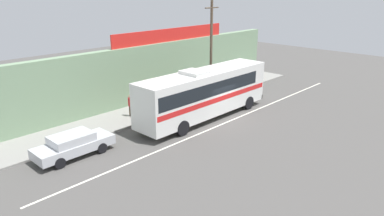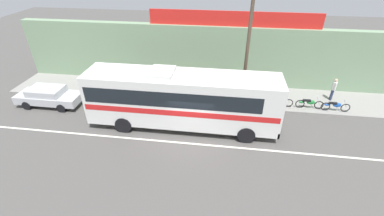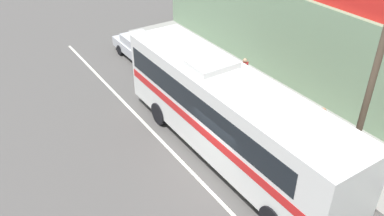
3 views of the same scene
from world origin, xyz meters
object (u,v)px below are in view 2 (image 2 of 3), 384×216
Objects in this scene: pedestrian_far_left at (143,80)px; utility_pole at (247,49)px; motorcycle_red at (335,106)px; pedestrian_far_right at (334,88)px; motorcycle_black at (309,103)px; parked_car at (49,96)px; motorcycle_blue at (279,101)px; intercity_bus at (181,97)px; pedestrian_near_shop at (211,86)px.

utility_pole is at bearing -9.63° from pedestrian_far_left.
pedestrian_far_right is (0.24, 1.62, 0.58)m from motorcycle_red.
pedestrian_far_right reaches higher than motorcycle_black.
pedestrian_far_left is at bearing 175.53° from motorcycle_red.
utility_pole is at bearing -164.71° from pedestrian_far_right.
parked_car reaches higher than motorcycle_black.
pedestrian_far_left reaches higher than motorcycle_blue.
motorcycle_blue is 4.26m from pedestrian_far_right.
motorcycle_blue is at bearing -159.52° from pedestrian_far_right.
intercity_bus is at bearing -47.00° from pedestrian_far_left.
motorcycle_black is at bearing -142.58° from pedestrian_far_right.
pedestrian_far_right is (3.95, 1.48, 0.58)m from motorcycle_blue.
motorcycle_black is 1.10× the size of pedestrian_far_right.
motorcycle_red is 1.73m from pedestrian_far_right.
motorcycle_black is 6.98m from pedestrian_near_shop.
utility_pole reaches higher than parked_car.
parked_car is 14.30m from utility_pole.
pedestrian_far_right is (6.62, 1.81, -3.22)m from utility_pole.
motorcycle_blue is (2.67, 0.33, -3.80)m from utility_pole.
intercity_bus is at bearing -156.73° from pedestrian_far_right.
intercity_bus reaches higher than parked_car.
pedestrian_far_left is at bearing -177.89° from pedestrian_far_right.
intercity_bus is 1.43× the size of utility_pole.
pedestrian_near_shop is (-2.23, 0.96, -3.24)m from utility_pole.
pedestrian_far_right is (1.93, 1.47, 0.58)m from motorcycle_black.
pedestrian_near_shop is at bearing -174.54° from pedestrian_far_right.
motorcycle_red and motorcycle_black have the same top height.
intercity_bus is 4.13m from pedestrian_near_shop.
pedestrian_far_left is at bearing 170.37° from utility_pole.
pedestrian_far_left reaches higher than motorcycle_black.
motorcycle_blue is (-3.72, 0.14, 0.00)m from motorcycle_red.
parked_car is at bearing -168.09° from pedestrian_near_shop.
motorcycle_blue is 1.10× the size of pedestrian_near_shop.
motorcycle_red is at bearing 4.72° from parked_car.
motorcycle_red and motorcycle_blue have the same top height.
parked_car is 18.54m from motorcycle_black.
parked_car is 2.36× the size of motorcycle_red.
pedestrian_near_shop reaches higher than motorcycle_black.
intercity_bus is at bearing -164.23° from motorcycle_red.
utility_pole is at bearing -175.90° from motorcycle_black.
pedestrian_far_right is at bearing 9.14° from parked_car.
pedestrian_far_left is at bearing 175.58° from motorcycle_black.
motorcycle_blue is at bearing -179.91° from motorcycle_black.
parked_car is at bearing 172.88° from intercity_bus.
parked_car is 0.56× the size of utility_pole.
utility_pole is 4.65m from motorcycle_blue.
pedestrian_far_left is at bearing 24.07° from parked_car.
motorcycle_blue is 0.98× the size of motorcycle_black.
pedestrian_far_right is at bearing 2.11° from pedestrian_far_left.
pedestrian_far_right is at bearing 5.46° from pedestrian_near_shop.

